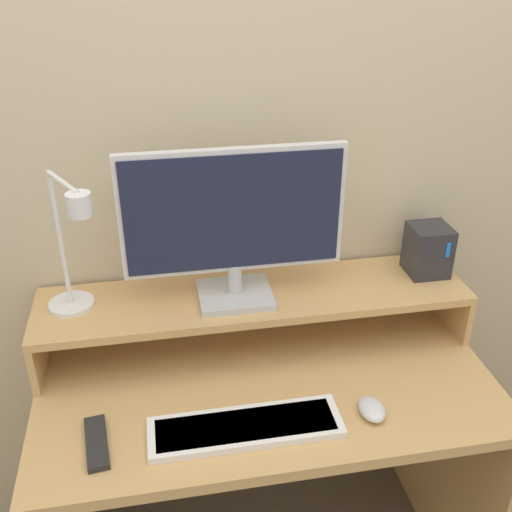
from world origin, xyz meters
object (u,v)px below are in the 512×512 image
Objects in this scene: router_dock at (428,250)px; keyboard at (246,427)px; mouse at (372,409)px; monitor at (234,221)px; remote_control at (97,443)px; desk_lamp at (72,254)px.

keyboard is at bearing -148.07° from router_dock.
router_dock reaches higher than mouse.
remote_control is (-0.36, -0.31, -0.36)m from monitor.
mouse reaches higher than keyboard.
mouse is at bearing -49.93° from monitor.
monitor is 0.59m from remote_control.
desk_lamp is at bearing -176.48° from monitor.
router_dock is 0.88× the size of remote_control.
desk_lamp reaches higher than keyboard.
keyboard is at bearing -2.54° from remote_control.
mouse is (0.27, -0.32, -0.36)m from monitor.
mouse is 0.63m from remote_control.
monitor reaches higher than keyboard.
monitor is at bearing 40.63° from remote_control.
router_dock is at bearing 31.93° from keyboard.
remote_control is at bearing -139.37° from monitor.
monitor reaches higher than remote_control.
monitor reaches higher than router_dock.
remote_control is at bearing -159.25° from router_dock.
keyboard is 0.30m from mouse.
router_dock is 0.50m from mouse.
desk_lamp reaches higher than router_dock.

